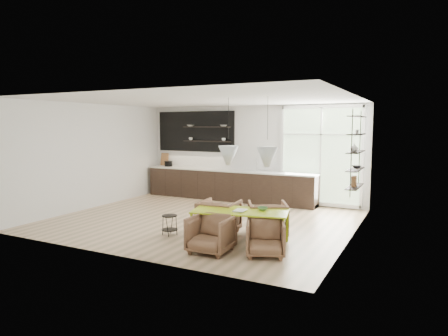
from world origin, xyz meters
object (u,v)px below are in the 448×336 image
(armchair_front_left, at_px, (211,234))
(wire_stool, at_px, (170,222))
(armchair_back_left, at_px, (219,217))
(dining_table, at_px, (240,213))
(armchair_front_right, at_px, (265,238))
(armchair_back_right, at_px, (267,219))

(armchair_front_left, distance_m, wire_stool, 1.46)
(armchair_back_left, bearing_deg, wire_stool, 28.50)
(dining_table, relative_size, armchair_front_right, 2.85)
(armchair_back_right, bearing_deg, dining_table, 43.16)
(armchair_front_right, bearing_deg, armchair_front_left, 174.40)
(armchair_back_left, xyz_separation_m, wire_stool, (-0.88, -0.57, -0.09))
(armchair_back_left, xyz_separation_m, armchair_front_left, (0.44, -1.18, -0.02))
(armchair_back_left, relative_size, armchair_back_right, 1.00)
(dining_table, relative_size, armchair_front_left, 2.63)
(dining_table, xyz_separation_m, armchair_back_right, (0.27, 0.76, -0.26))
(armchair_back_left, relative_size, armchair_front_right, 1.16)
(armchair_back_left, distance_m, armchair_front_left, 1.26)
(armchair_back_right, distance_m, armchair_front_right, 1.26)
(dining_table, height_order, armchair_front_left, armchair_front_left)
(dining_table, bearing_deg, armchair_front_right, -45.17)
(armchair_front_left, bearing_deg, armchair_back_right, 68.04)
(dining_table, relative_size, armchair_back_right, 2.46)
(dining_table, xyz_separation_m, armchair_front_right, (0.69, -0.43, -0.31))
(armchair_back_right, bearing_deg, armchair_front_right, 82.06)
(dining_table, relative_size, wire_stool, 4.59)
(wire_stool, bearing_deg, armchair_back_right, 24.71)
(wire_stool, bearing_deg, dining_table, 3.53)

